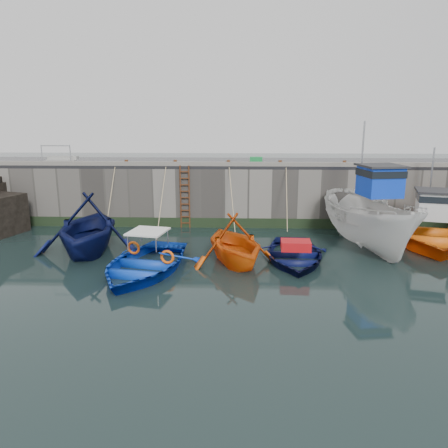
{
  "coord_description": "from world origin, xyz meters",
  "views": [
    {
      "loc": [
        0.82,
        -11.84,
        5.47
      ],
      "look_at": [
        0.15,
        5.81,
        1.2
      ],
      "focal_mm": 35.0,
      "sensor_mm": 36.0,
      "label": 1
    }
  ],
  "objects_px": {
    "boat_near_white": "(90,251)",
    "fish_crate": "(256,160)",
    "boat_near_blacktrim": "(234,262)",
    "boat_near_navy": "(293,260)",
    "boat_far_white": "(370,222)",
    "bollard_c": "(228,163)",
    "bollard_e": "(344,163)",
    "bollard_b": "(175,163)",
    "boat_far_orange": "(429,230)",
    "bollard_d": "(280,163)",
    "bollard_a": "(126,163)",
    "ladder": "(185,197)",
    "boat_near_blue": "(144,271)"
  },
  "relations": [
    {
      "from": "boat_near_white",
      "to": "fish_crate",
      "type": "relative_size",
      "value": 7.88
    },
    {
      "from": "boat_near_blacktrim",
      "to": "fish_crate",
      "type": "height_order",
      "value": "fish_crate"
    },
    {
      "from": "boat_near_navy",
      "to": "boat_far_white",
      "type": "bearing_deg",
      "value": 30.48
    },
    {
      "from": "boat_near_blacktrim",
      "to": "bollard_c",
      "type": "height_order",
      "value": "bollard_c"
    },
    {
      "from": "boat_near_blacktrim",
      "to": "boat_far_white",
      "type": "bearing_deg",
      "value": 1.37
    },
    {
      "from": "bollard_c",
      "to": "bollard_e",
      "type": "height_order",
      "value": "same"
    },
    {
      "from": "boat_far_white",
      "to": "bollard_b",
      "type": "relative_size",
      "value": 26.49
    },
    {
      "from": "boat_near_navy",
      "to": "boat_far_orange",
      "type": "relative_size",
      "value": 0.55
    },
    {
      "from": "bollard_d",
      "to": "bollard_c",
      "type": "bearing_deg",
      "value": 180.0
    },
    {
      "from": "boat_near_white",
      "to": "fish_crate",
      "type": "distance_m",
      "value": 10.18
    },
    {
      "from": "bollard_a",
      "to": "bollard_e",
      "type": "height_order",
      "value": "same"
    },
    {
      "from": "fish_crate",
      "to": "bollard_a",
      "type": "xyz_separation_m",
      "value": [
        -6.66,
        -1.74,
        -0.01
      ]
    },
    {
      "from": "ladder",
      "to": "bollard_c",
      "type": "bearing_deg",
      "value": 8.67
    },
    {
      "from": "boat_near_white",
      "to": "fish_crate",
      "type": "xyz_separation_m",
      "value": [
        7.21,
        6.38,
        3.31
      ]
    },
    {
      "from": "boat_near_white",
      "to": "bollard_d",
      "type": "xyz_separation_m",
      "value": [
        8.35,
        4.64,
        3.3
      ]
    },
    {
      "from": "boat_near_blue",
      "to": "bollard_b",
      "type": "relative_size",
      "value": 19.12
    },
    {
      "from": "boat_near_navy",
      "to": "bollard_d",
      "type": "distance_m",
      "value": 6.36
    },
    {
      "from": "boat_near_blue",
      "to": "bollard_b",
      "type": "height_order",
      "value": "bollard_b"
    },
    {
      "from": "boat_near_navy",
      "to": "bollard_a",
      "type": "xyz_separation_m",
      "value": [
        -7.96,
        5.44,
        3.3
      ]
    },
    {
      "from": "boat_far_orange",
      "to": "bollard_e",
      "type": "xyz_separation_m",
      "value": [
        -3.49,
        2.41,
        2.81
      ]
    },
    {
      "from": "bollard_e",
      "to": "bollard_c",
      "type": "bearing_deg",
      "value": 180.0
    },
    {
      "from": "boat_near_white",
      "to": "boat_far_white",
      "type": "height_order",
      "value": "boat_far_white"
    },
    {
      "from": "fish_crate",
      "to": "bollard_e",
      "type": "bearing_deg",
      "value": -18.72
    },
    {
      "from": "boat_near_blue",
      "to": "bollard_c",
      "type": "distance_m",
      "value": 8.27
    },
    {
      "from": "ladder",
      "to": "bollard_b",
      "type": "height_order",
      "value": "bollard_b"
    },
    {
      "from": "boat_near_blacktrim",
      "to": "bollard_e",
      "type": "distance_m",
      "value": 8.61
    },
    {
      "from": "boat_near_blacktrim",
      "to": "boat_near_navy",
      "type": "height_order",
      "value": "boat_near_blacktrim"
    },
    {
      "from": "fish_crate",
      "to": "bollard_c",
      "type": "bearing_deg",
      "value": -126.78
    },
    {
      "from": "boat_near_white",
      "to": "boat_near_navy",
      "type": "xyz_separation_m",
      "value": [
        8.51,
        -0.8,
        0.0
      ]
    },
    {
      "from": "ladder",
      "to": "bollard_e",
      "type": "xyz_separation_m",
      "value": [
        8.0,
        0.34,
        1.71
      ]
    },
    {
      "from": "boat_far_white",
      "to": "bollard_e",
      "type": "xyz_separation_m",
      "value": [
        -0.41,
        3.61,
        2.16
      ]
    },
    {
      "from": "ladder",
      "to": "boat_far_white",
      "type": "relative_size",
      "value": 0.43
    },
    {
      "from": "boat_near_navy",
      "to": "bollard_c",
      "type": "height_order",
      "value": "bollard_c"
    },
    {
      "from": "bollard_a",
      "to": "boat_near_white",
      "type": "bearing_deg",
      "value": -96.8
    },
    {
      "from": "boat_near_blacktrim",
      "to": "ladder",
      "type": "bearing_deg",
      "value": 95.69
    },
    {
      "from": "boat_far_white",
      "to": "bollard_d",
      "type": "xyz_separation_m",
      "value": [
        -3.61,
        3.61,
        2.16
      ]
    },
    {
      "from": "boat_far_orange",
      "to": "boat_near_blue",
      "type": "bearing_deg",
      "value": -143.91
    },
    {
      "from": "ladder",
      "to": "boat_far_orange",
      "type": "bearing_deg",
      "value": -10.22
    },
    {
      "from": "boat_near_blue",
      "to": "fish_crate",
      "type": "bearing_deg",
      "value": 74.44
    },
    {
      "from": "ladder",
      "to": "bollard_e",
      "type": "relative_size",
      "value": 11.43
    },
    {
      "from": "boat_near_white",
      "to": "bollard_b",
      "type": "bearing_deg",
      "value": 49.07
    },
    {
      "from": "boat_near_blue",
      "to": "boat_near_blacktrim",
      "type": "relative_size",
      "value": 1.26
    },
    {
      "from": "bollard_d",
      "to": "ladder",
      "type": "bearing_deg",
      "value": -176.0
    },
    {
      "from": "boat_near_navy",
      "to": "bollard_d",
      "type": "xyz_separation_m",
      "value": [
        -0.16,
        5.44,
        3.3
      ]
    },
    {
      "from": "bollard_e",
      "to": "boat_near_blue",
      "type": "bearing_deg",
      "value": -141.18
    },
    {
      "from": "boat_near_white",
      "to": "bollard_e",
      "type": "distance_m",
      "value": 12.88
    },
    {
      "from": "boat_near_navy",
      "to": "bollard_d",
      "type": "relative_size",
      "value": 16.65
    },
    {
      "from": "boat_near_navy",
      "to": "bollard_a",
      "type": "height_order",
      "value": "bollard_a"
    },
    {
      "from": "boat_far_white",
      "to": "bollard_a",
      "type": "relative_size",
      "value": 26.49
    },
    {
      "from": "boat_far_white",
      "to": "bollard_a",
      "type": "distance_m",
      "value": 12.16
    }
  ]
}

